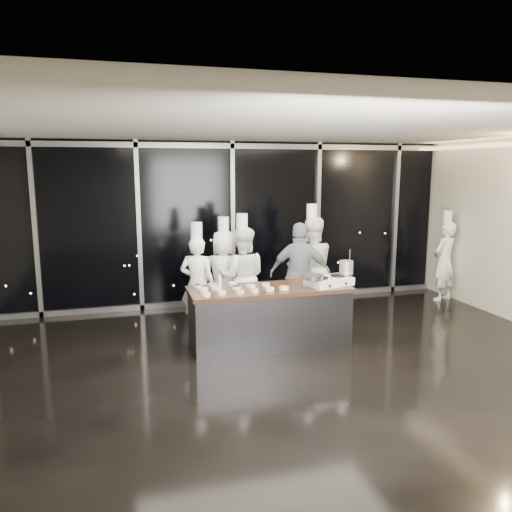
{
  "coord_description": "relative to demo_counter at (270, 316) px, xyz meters",
  "views": [
    {
      "loc": [
        -2.18,
        -6.13,
        2.69
      ],
      "look_at": [
        -0.13,
        1.2,
        1.34
      ],
      "focal_mm": 35.0,
      "sensor_mm": 36.0,
      "label": 1
    }
  ],
  "objects": [
    {
      "name": "prep_bowls",
      "position": [
        -0.55,
        0.01,
        0.47
      ],
      "size": [
        1.37,
        0.7,
        0.05
      ],
      "color": "white",
      "rests_on": "demo_counter"
    },
    {
      "name": "stock_pot",
      "position": [
        1.25,
        -0.02,
        0.69
      ],
      "size": [
        0.26,
        0.26,
        0.21
      ],
      "primitive_type": "cylinder",
      "rotation": [
        0.0,
        0.0,
        0.25
      ],
      "color": "silver",
      "rests_on": "stove"
    },
    {
      "name": "guest",
      "position": [
        0.8,
        0.83,
        0.44
      ],
      "size": [
        1.13,
        0.75,
        1.78
      ],
      "rotation": [
        0.0,
        0.0,
        2.81
      ],
      "color": "#141A37",
      "rests_on": "ground"
    },
    {
      "name": "stove",
      "position": [
        0.93,
        -0.09,
        0.51
      ],
      "size": [
        0.76,
        0.57,
        0.14
      ],
      "rotation": [
        0.0,
        0.0,
        0.25
      ],
      "color": "white",
      "rests_on": "demo_counter"
    },
    {
      "name": "squeeze_bottle",
      "position": [
        -0.72,
        0.27,
        0.55
      ],
      "size": [
        0.06,
        0.06,
        0.21
      ],
      "color": "silver",
      "rests_on": "demo_counter"
    },
    {
      "name": "chef_side",
      "position": [
        4.2,
        1.54,
        0.38
      ],
      "size": [
        0.69,
        0.58,
        1.85
      ],
      "rotation": [
        0.0,
        0.0,
        3.53
      ],
      "color": "white",
      "rests_on": "ground"
    },
    {
      "name": "ground",
      "position": [
        0.0,
        -0.9,
        -0.45
      ],
      "size": [
        9.0,
        9.0,
        0.0
      ],
      "primitive_type": "plane",
      "color": "black",
      "rests_on": "ground"
    },
    {
      "name": "room_shell",
      "position": [
        0.18,
        -0.9,
        1.79
      ],
      "size": [
        9.02,
        7.02,
        3.21
      ],
      "color": "beige",
      "rests_on": "ground"
    },
    {
      "name": "chef_right",
      "position": [
        1.14,
        1.18,
        0.47
      ],
      "size": [
        0.9,
        0.71,
        2.06
      ],
      "rotation": [
        0.0,
        0.0,
        3.16
      ],
      "color": "white",
      "rests_on": "ground"
    },
    {
      "name": "window_wall",
      "position": [
        0.0,
        2.53,
        1.14
      ],
      "size": [
        8.9,
        0.11,
        3.2
      ],
      "color": "black",
      "rests_on": "ground"
    },
    {
      "name": "chef_far_left",
      "position": [
        -0.96,
        0.95,
        0.37
      ],
      "size": [
        0.69,
        0.59,
        1.82
      ],
      "rotation": [
        0.0,
        0.0,
        2.72
      ],
      "color": "white",
      "rests_on": "ground"
    },
    {
      "name": "demo_counter",
      "position": [
        0.0,
        0.0,
        0.0
      ],
      "size": [
        2.46,
        0.86,
        0.9
      ],
      "color": "#343439",
      "rests_on": "ground"
    },
    {
      "name": "frying_pan",
      "position": [
        0.6,
        -0.18,
        0.62
      ],
      "size": [
        0.62,
        0.42,
        0.06
      ],
      "rotation": [
        0.0,
        0.0,
        0.25
      ],
      "color": "slate",
      "rests_on": "stove"
    },
    {
      "name": "chef_center",
      "position": [
        -0.18,
        1.03,
        0.41
      ],
      "size": [
        0.97,
        0.84,
        1.94
      ],
      "rotation": [
        0.0,
        0.0,
        2.88
      ],
      "color": "white",
      "rests_on": "ground"
    },
    {
      "name": "chef_left",
      "position": [
        -0.43,
        1.34,
        0.38
      ],
      "size": [
        0.94,
        0.79,
        1.86
      ],
      "rotation": [
        0.0,
        0.0,
        2.73
      ],
      "color": "white",
      "rests_on": "ground"
    }
  ]
}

